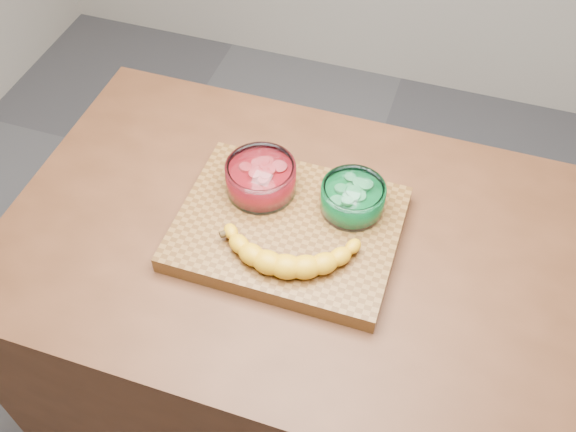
% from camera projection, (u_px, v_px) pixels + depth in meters
% --- Properties ---
extents(ground, '(3.50, 3.50, 0.00)m').
position_uv_depth(ground, '(288.00, 408.00, 2.04)').
color(ground, '#545458').
rests_on(ground, ground).
extents(counter, '(1.20, 0.80, 0.90)m').
position_uv_depth(counter, '(288.00, 339.00, 1.69)').
color(counter, '#512C18').
rests_on(counter, ground).
extents(cutting_board, '(0.45, 0.35, 0.04)m').
position_uv_depth(cutting_board, '(288.00, 228.00, 1.33)').
color(cutting_board, brown).
rests_on(cutting_board, counter).
extents(bowl_red, '(0.15, 0.15, 0.07)m').
position_uv_depth(bowl_red, '(261.00, 178.00, 1.35)').
color(bowl_red, white).
rests_on(bowl_red, cutting_board).
extents(bowl_green, '(0.13, 0.13, 0.06)m').
position_uv_depth(bowl_green, '(353.00, 198.00, 1.32)').
color(bowl_green, white).
rests_on(bowl_green, cutting_board).
extents(banana, '(0.31, 0.16, 0.04)m').
position_uv_depth(banana, '(288.00, 248.00, 1.25)').
color(banana, orange).
rests_on(banana, cutting_board).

